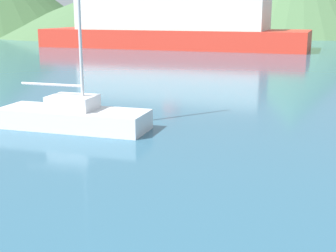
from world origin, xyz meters
The scene contains 3 objects.
sailboat_inner centered at (-5.18, 17.78, 0.50)m, with size 5.90×2.46×8.05m.
ferry_distant centered at (-8.88, 59.31, 2.85)m, with size 33.67×14.03×8.05m.
hill_central centered at (-25.04, 92.71, 4.79)m, with size 50.72×50.72×9.57m.
Camera 1 is at (1.59, 1.47, 4.32)m, focal length 50.00 mm.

